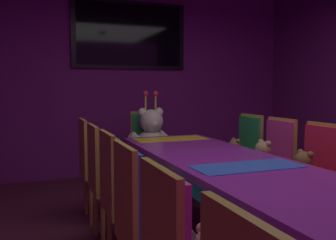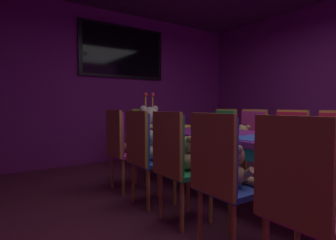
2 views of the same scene
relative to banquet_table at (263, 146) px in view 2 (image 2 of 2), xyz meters
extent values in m
plane|color=#591E33|center=(0.00, 0.00, -0.66)|extent=(7.90, 7.90, 0.00)
cube|color=#721E72|center=(0.00, 3.20, 0.74)|extent=(5.20, 0.12, 2.80)
cube|color=purple|center=(0.00, 0.00, 0.06)|extent=(0.90, 3.46, 0.05)
cube|color=teal|center=(0.00, 0.00, -0.02)|extent=(0.88, 3.39, 0.10)
cylinder|color=#4C3826|center=(0.38, 1.56, -0.31)|extent=(0.07, 0.07, 0.69)
cylinder|color=#4C3826|center=(-0.38, 1.56, -0.31)|extent=(0.07, 0.07, 0.69)
cube|color=blue|center=(0.00, 0.00, 0.09)|extent=(0.77, 0.32, 0.01)
cube|color=yellow|center=(0.00, 1.47, 0.09)|extent=(0.77, 0.32, 0.01)
cube|color=#CC338C|center=(-0.73, -0.84, -0.22)|extent=(0.40, 0.40, 0.04)
cube|color=#CC338C|center=(-0.91, -0.84, 0.05)|extent=(0.05, 0.38, 0.50)
cube|color=gold|center=(-0.94, -0.84, 0.05)|extent=(0.03, 0.41, 0.55)
cylinder|color=gold|center=(-0.57, -0.68, -0.45)|extent=(0.04, 0.04, 0.42)
ellipsoid|color=tan|center=(-0.73, -0.84, -0.12)|extent=(0.16, 0.16, 0.13)
sphere|color=tan|center=(-0.72, -0.84, -0.01)|extent=(0.13, 0.13, 0.13)
sphere|color=tan|center=(-0.68, -0.84, -0.02)|extent=(0.05, 0.05, 0.05)
sphere|color=tan|center=(-0.73, -0.79, 0.04)|extent=(0.05, 0.05, 0.05)
sphere|color=tan|center=(-0.73, -0.89, 0.04)|extent=(0.05, 0.05, 0.05)
cylinder|color=tan|center=(-0.70, -0.76, -0.11)|extent=(0.05, 0.12, 0.11)
cylinder|color=tan|center=(-0.70, -0.92, -0.11)|extent=(0.05, 0.12, 0.11)
cylinder|color=tan|center=(-0.63, -0.80, -0.17)|extent=(0.06, 0.12, 0.06)
cylinder|color=tan|center=(-0.63, -0.89, -0.17)|extent=(0.06, 0.12, 0.06)
cube|color=#2D47B2|center=(-0.73, -0.28, -0.22)|extent=(0.40, 0.40, 0.04)
cube|color=#2D47B2|center=(-0.91, -0.28, 0.05)|extent=(0.05, 0.38, 0.50)
cube|color=gold|center=(-0.93, -0.28, 0.05)|extent=(0.03, 0.41, 0.55)
cylinder|color=gold|center=(-0.57, -0.12, -0.45)|extent=(0.04, 0.04, 0.42)
cylinder|color=gold|center=(-0.57, -0.44, -0.45)|extent=(0.04, 0.04, 0.42)
cylinder|color=gold|center=(-0.89, -0.12, -0.45)|extent=(0.04, 0.04, 0.42)
cylinder|color=gold|center=(-0.89, -0.44, -0.45)|extent=(0.04, 0.04, 0.42)
ellipsoid|color=tan|center=(-0.73, -0.28, -0.11)|extent=(0.19, 0.19, 0.15)
sphere|color=tan|center=(-0.71, -0.28, 0.02)|extent=(0.15, 0.15, 0.15)
sphere|color=tan|center=(-0.66, -0.28, 0.01)|extent=(0.06, 0.06, 0.06)
sphere|color=tan|center=(-0.73, -0.22, 0.08)|extent=(0.06, 0.06, 0.06)
sphere|color=tan|center=(-0.73, -0.34, 0.08)|extent=(0.06, 0.06, 0.06)
cylinder|color=tan|center=(-0.69, -0.19, -0.10)|extent=(0.05, 0.13, 0.12)
cylinder|color=tan|center=(-0.69, -0.37, -0.10)|extent=(0.05, 0.13, 0.12)
cylinder|color=tan|center=(-0.61, -0.23, -0.17)|extent=(0.06, 0.14, 0.06)
cylinder|color=tan|center=(-0.61, -0.33, -0.17)|extent=(0.06, 0.14, 0.06)
cube|color=#268C4C|center=(-0.71, 0.29, -0.22)|extent=(0.40, 0.40, 0.04)
cube|color=#268C4C|center=(-0.89, 0.29, 0.05)|extent=(0.05, 0.38, 0.50)
cube|color=gold|center=(-0.91, 0.29, 0.05)|extent=(0.03, 0.41, 0.55)
cylinder|color=gold|center=(-0.55, 0.45, -0.45)|extent=(0.04, 0.04, 0.42)
cylinder|color=gold|center=(-0.55, 0.13, -0.45)|extent=(0.04, 0.04, 0.42)
cylinder|color=gold|center=(-0.87, 0.45, -0.45)|extent=(0.04, 0.04, 0.42)
cylinder|color=gold|center=(-0.87, 0.13, -0.45)|extent=(0.04, 0.04, 0.42)
ellipsoid|color=#9E7247|center=(-0.71, 0.29, -0.11)|extent=(0.19, 0.19, 0.16)
sphere|color=#9E7247|center=(-0.69, 0.29, 0.03)|extent=(0.16, 0.16, 0.16)
sphere|color=tan|center=(-0.64, 0.29, 0.02)|extent=(0.06, 0.06, 0.06)
sphere|color=#9E7247|center=(-0.71, 0.34, 0.09)|extent=(0.06, 0.06, 0.06)
sphere|color=#9E7247|center=(-0.71, 0.23, 0.09)|extent=(0.06, 0.06, 0.06)
cylinder|color=#9E7247|center=(-0.67, 0.38, -0.10)|extent=(0.05, 0.14, 0.13)
cylinder|color=#9E7247|center=(-0.67, 0.19, -0.10)|extent=(0.05, 0.14, 0.13)
cylinder|color=#9E7247|center=(-0.58, 0.34, -0.16)|extent=(0.07, 0.14, 0.07)
cylinder|color=#9E7247|center=(-0.58, 0.24, -0.16)|extent=(0.07, 0.14, 0.07)
cube|color=#2D47B2|center=(-0.72, 0.82, -0.22)|extent=(0.40, 0.40, 0.04)
cube|color=#2D47B2|center=(-0.90, 0.82, 0.05)|extent=(0.05, 0.38, 0.50)
cube|color=gold|center=(-0.92, 0.82, 0.05)|extent=(0.03, 0.41, 0.55)
cylinder|color=gold|center=(-0.56, 0.98, -0.45)|extent=(0.04, 0.04, 0.42)
cylinder|color=gold|center=(-0.56, 0.66, -0.45)|extent=(0.04, 0.04, 0.42)
cylinder|color=gold|center=(-0.88, 0.98, -0.45)|extent=(0.04, 0.04, 0.42)
cylinder|color=gold|center=(-0.88, 0.66, -0.45)|extent=(0.04, 0.04, 0.42)
ellipsoid|color=beige|center=(-0.72, 0.82, -0.11)|extent=(0.19, 0.19, 0.16)
sphere|color=beige|center=(-0.70, 0.82, 0.03)|extent=(0.16, 0.16, 0.16)
sphere|color=#FDDCAD|center=(-0.65, 0.82, 0.02)|extent=(0.06, 0.06, 0.06)
sphere|color=beige|center=(-0.72, 0.88, 0.09)|extent=(0.06, 0.06, 0.06)
sphere|color=beige|center=(-0.72, 0.76, 0.09)|extent=(0.06, 0.06, 0.06)
cylinder|color=beige|center=(-0.68, 0.92, -0.10)|extent=(0.05, 0.14, 0.13)
cylinder|color=beige|center=(-0.68, 0.72, -0.10)|extent=(0.05, 0.14, 0.13)
cylinder|color=beige|center=(-0.59, 0.87, -0.16)|extent=(0.07, 0.15, 0.07)
cylinder|color=beige|center=(-0.59, 0.77, -0.16)|extent=(0.07, 0.15, 0.07)
cube|color=#CC338C|center=(-0.72, 1.39, -0.22)|extent=(0.40, 0.40, 0.04)
cube|color=#CC338C|center=(-0.90, 1.39, 0.05)|extent=(0.05, 0.38, 0.50)
cube|color=gold|center=(-0.92, 1.39, 0.05)|extent=(0.03, 0.41, 0.55)
cylinder|color=gold|center=(-0.56, 1.55, -0.45)|extent=(0.04, 0.04, 0.42)
cylinder|color=gold|center=(-0.56, 1.23, -0.45)|extent=(0.04, 0.04, 0.42)
cylinder|color=gold|center=(-0.88, 1.55, -0.45)|extent=(0.04, 0.04, 0.42)
cylinder|color=gold|center=(-0.88, 1.23, -0.45)|extent=(0.04, 0.04, 0.42)
ellipsoid|color=#9E7247|center=(-0.72, 1.39, -0.13)|extent=(0.16, 0.16, 0.13)
sphere|color=#9E7247|center=(-0.71, 1.39, -0.01)|extent=(0.13, 0.13, 0.13)
sphere|color=tan|center=(-0.66, 1.39, -0.02)|extent=(0.05, 0.05, 0.05)
sphere|color=#9E7247|center=(-0.72, 1.44, 0.04)|extent=(0.05, 0.05, 0.05)
sphere|color=#9E7247|center=(-0.72, 1.35, 0.04)|extent=(0.05, 0.05, 0.05)
cylinder|color=#9E7247|center=(-0.69, 1.47, -0.11)|extent=(0.04, 0.11, 0.11)
cylinder|color=#9E7247|center=(-0.69, 1.31, -0.11)|extent=(0.04, 0.11, 0.11)
cylinder|color=#9E7247|center=(-0.62, 1.44, -0.17)|extent=(0.06, 0.12, 0.06)
cylinder|color=#9E7247|center=(-0.62, 1.35, -0.17)|extent=(0.06, 0.12, 0.06)
cube|color=red|center=(0.74, -0.25, -0.22)|extent=(0.40, 0.40, 0.04)
cylinder|color=gold|center=(0.90, -0.09, -0.45)|extent=(0.04, 0.04, 0.42)
cylinder|color=gold|center=(0.58, -0.09, -0.45)|extent=(0.04, 0.04, 0.42)
ellipsoid|color=tan|center=(0.74, -0.25, -0.11)|extent=(0.20, 0.20, 0.16)
sphere|color=tan|center=(0.73, -0.25, 0.03)|extent=(0.16, 0.16, 0.16)
sphere|color=tan|center=(0.67, -0.25, 0.02)|extent=(0.06, 0.06, 0.06)
sphere|color=tan|center=(0.74, -0.31, 0.09)|extent=(0.06, 0.06, 0.06)
sphere|color=tan|center=(0.74, -0.19, 0.09)|extent=(0.06, 0.06, 0.06)
cylinder|color=tan|center=(0.70, -0.15, -0.09)|extent=(0.06, 0.14, 0.13)
cylinder|color=tan|center=(0.61, -0.30, -0.16)|extent=(0.07, 0.15, 0.07)
cylinder|color=tan|center=(0.61, -0.20, -0.16)|extent=(0.07, 0.15, 0.07)
cube|color=red|center=(0.74, 0.27, -0.22)|extent=(0.40, 0.40, 0.04)
cube|color=red|center=(0.92, 0.27, 0.05)|extent=(0.05, 0.38, 0.50)
cube|color=gold|center=(0.94, 0.27, 0.05)|extent=(0.03, 0.41, 0.55)
cylinder|color=gold|center=(0.90, 0.43, -0.45)|extent=(0.04, 0.04, 0.42)
cylinder|color=gold|center=(0.90, 0.11, -0.45)|extent=(0.04, 0.04, 0.42)
cylinder|color=gold|center=(0.58, 0.43, -0.45)|extent=(0.04, 0.04, 0.42)
cylinder|color=gold|center=(0.58, 0.11, -0.45)|extent=(0.04, 0.04, 0.42)
ellipsoid|color=brown|center=(0.74, 0.27, -0.11)|extent=(0.19, 0.19, 0.15)
sphere|color=brown|center=(0.72, 0.27, 0.02)|extent=(0.15, 0.15, 0.15)
sphere|color=#99663C|center=(0.67, 0.27, 0.01)|extent=(0.06, 0.06, 0.06)
sphere|color=brown|center=(0.74, 0.22, 0.08)|extent=(0.06, 0.06, 0.06)
sphere|color=brown|center=(0.74, 0.33, 0.08)|extent=(0.06, 0.06, 0.06)
cylinder|color=brown|center=(0.70, 0.18, -0.10)|extent=(0.05, 0.13, 0.13)
cylinder|color=brown|center=(0.70, 0.37, -0.10)|extent=(0.05, 0.13, 0.13)
cylinder|color=brown|center=(0.61, 0.22, -0.16)|extent=(0.07, 0.14, 0.07)
cylinder|color=brown|center=(0.61, 0.33, -0.16)|extent=(0.07, 0.14, 0.07)
cube|color=#CC338C|center=(0.74, 0.84, -0.22)|extent=(0.40, 0.40, 0.04)
cube|color=#CC338C|center=(0.92, 0.84, 0.05)|extent=(0.05, 0.38, 0.50)
cube|color=gold|center=(0.94, 0.84, 0.05)|extent=(0.03, 0.41, 0.55)
cylinder|color=gold|center=(0.90, 1.00, -0.45)|extent=(0.04, 0.04, 0.42)
cylinder|color=gold|center=(0.90, 0.68, -0.45)|extent=(0.04, 0.04, 0.42)
cylinder|color=gold|center=(0.58, 1.00, -0.45)|extent=(0.04, 0.04, 0.42)
cylinder|color=gold|center=(0.58, 0.68, -0.45)|extent=(0.04, 0.04, 0.42)
ellipsoid|color=tan|center=(0.74, 0.84, -0.11)|extent=(0.20, 0.20, 0.16)
sphere|color=tan|center=(0.72, 0.84, 0.03)|extent=(0.16, 0.16, 0.16)
sphere|color=tan|center=(0.67, 0.84, 0.02)|extent=(0.06, 0.06, 0.06)
sphere|color=tan|center=(0.74, 0.78, 0.09)|extent=(0.06, 0.06, 0.06)
sphere|color=tan|center=(0.74, 0.90, 0.09)|extent=(0.06, 0.06, 0.06)
cylinder|color=tan|center=(0.70, 0.74, -0.09)|extent=(0.05, 0.14, 0.13)
cylinder|color=tan|center=(0.70, 0.94, -0.09)|extent=(0.05, 0.14, 0.13)
cylinder|color=tan|center=(0.61, 0.79, -0.16)|extent=(0.07, 0.15, 0.07)
cylinder|color=tan|center=(0.61, 0.89, -0.16)|extent=(0.07, 0.15, 0.07)
cube|color=#268C4C|center=(0.74, 1.37, -0.22)|extent=(0.40, 0.40, 0.04)
cube|color=#268C4C|center=(0.92, 1.37, 0.05)|extent=(0.05, 0.38, 0.50)
cube|color=gold|center=(0.94, 1.37, 0.05)|extent=(0.03, 0.41, 0.55)
cylinder|color=gold|center=(0.90, 1.53, -0.45)|extent=(0.04, 0.04, 0.42)
cylinder|color=gold|center=(0.90, 1.21, -0.45)|extent=(0.04, 0.04, 0.42)
cylinder|color=gold|center=(0.58, 1.53, -0.45)|extent=(0.04, 0.04, 0.42)
cylinder|color=gold|center=(0.58, 1.21, -0.45)|extent=(0.04, 0.04, 0.42)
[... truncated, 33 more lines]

